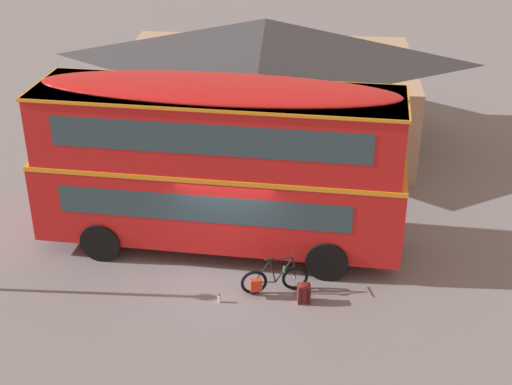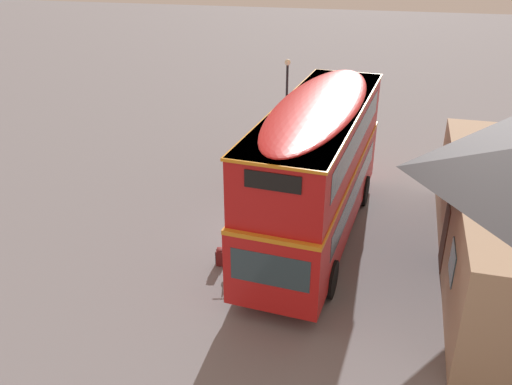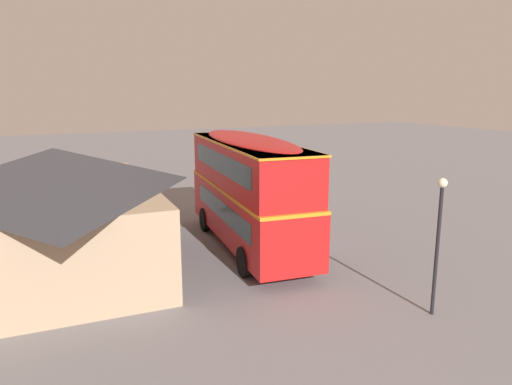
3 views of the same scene
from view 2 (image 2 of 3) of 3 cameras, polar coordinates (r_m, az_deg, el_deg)
name	(u,v)px [view 2 (image 2 of 3)]	position (r m, az deg, el deg)	size (l,w,h in m)	color
ground_plane	(273,236)	(18.26, 1.76, -4.58)	(120.00, 120.00, 0.00)	slate
double_decker_bus	(317,164)	(17.11, 6.47, 2.98)	(9.98, 3.47, 4.79)	black
touring_bicycle	(239,242)	(17.18, -1.81, -5.27)	(1.70, 0.72, 1.03)	black
backpack_on_ground	(220,256)	(16.67, -3.79, -6.72)	(0.34, 0.32, 0.56)	maroon
water_bottle_clear_plastic	(235,228)	(18.50, -2.28, -3.77)	(0.07, 0.07, 0.23)	silver
street_lamp	(287,93)	(24.99, 3.29, 10.43)	(0.28, 0.28, 4.17)	black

